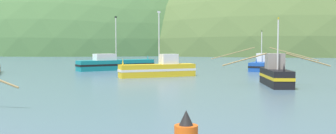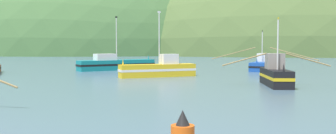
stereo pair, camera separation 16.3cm
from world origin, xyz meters
name	(u,v)px [view 1 (the left image)]	position (x,y,z in m)	size (l,w,h in m)	color
hill_mid_left	(287,53)	(70.03, 181.30, 0.00)	(211.29, 169.03, 94.60)	#516B38
hill_far_center	(99,53)	(-28.09, 174.05, 0.00)	(153.80, 123.04, 91.60)	#47703D
fishing_boat_yellow	(159,69)	(-0.03, 33.75, 0.88)	(9.10, 4.67, 7.57)	gold
fishing_boat_black	(276,75)	(10.38, 23.96, 0.99)	(9.52, 6.56, 6.09)	black
fishing_boat_blue	(262,65)	(15.39, 44.71, 0.83)	(13.91, 8.81, 5.84)	#19479E
fishing_boat_teal	(115,64)	(-6.31, 45.87, 0.88)	(11.33, 8.05, 7.94)	#147F84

